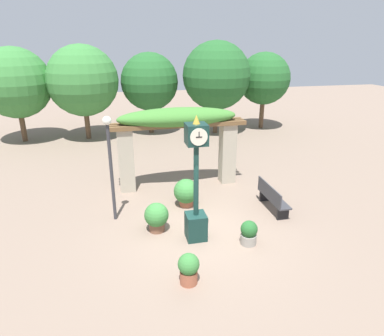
{
  "coord_description": "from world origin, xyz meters",
  "views": [
    {
      "loc": [
        -2.16,
        -8.43,
        5.28
      ],
      "look_at": [
        -0.22,
        0.26,
        1.94
      ],
      "focal_mm": 32.0,
      "sensor_mm": 36.0,
      "label": 1
    }
  ],
  "objects_px": {
    "potted_plant_near_right": "(249,233)",
    "park_bench": "(272,198)",
    "potted_plant_far_right": "(189,268)",
    "lamp_post": "(110,156)",
    "potted_plant_near_left": "(186,192)",
    "pedestal_clock": "(196,188)",
    "potted_plant_far_left": "(157,216)"
  },
  "relations": [
    {
      "from": "potted_plant_far_right",
      "to": "potted_plant_far_left",
      "type": "bearing_deg",
      "value": 99.75
    },
    {
      "from": "park_bench",
      "to": "pedestal_clock",
      "type": "bearing_deg",
      "value": 111.85
    },
    {
      "from": "potted_plant_near_right",
      "to": "lamp_post",
      "type": "bearing_deg",
      "value": 147.95
    },
    {
      "from": "potted_plant_near_left",
      "to": "park_bench",
      "type": "relative_size",
      "value": 0.56
    },
    {
      "from": "pedestal_clock",
      "to": "park_bench",
      "type": "relative_size",
      "value": 2.08
    },
    {
      "from": "potted_plant_near_right",
      "to": "lamp_post",
      "type": "xyz_separation_m",
      "value": [
        -3.56,
        2.23,
        1.75
      ]
    },
    {
      "from": "pedestal_clock",
      "to": "potted_plant_far_left",
      "type": "xyz_separation_m",
      "value": [
        -1.03,
        0.64,
        -1.07
      ]
    },
    {
      "from": "potted_plant_far_right",
      "to": "lamp_post",
      "type": "relative_size",
      "value": 0.23
    },
    {
      "from": "potted_plant_far_left",
      "to": "potted_plant_far_right",
      "type": "height_order",
      "value": "potted_plant_far_left"
    },
    {
      "from": "potted_plant_far_left",
      "to": "potted_plant_near_left",
      "type": "bearing_deg",
      "value": 50.17
    },
    {
      "from": "potted_plant_far_right",
      "to": "park_bench",
      "type": "bearing_deg",
      "value": 40.81
    },
    {
      "from": "potted_plant_far_right",
      "to": "lamp_post",
      "type": "distance_m",
      "value": 4.18
    },
    {
      "from": "pedestal_clock",
      "to": "park_bench",
      "type": "bearing_deg",
      "value": 21.85
    },
    {
      "from": "lamp_post",
      "to": "park_bench",
      "type": "bearing_deg",
      "value": -5.69
    },
    {
      "from": "potted_plant_far_right",
      "to": "park_bench",
      "type": "xyz_separation_m",
      "value": [
        3.44,
        2.97,
        0.04
      ]
    },
    {
      "from": "lamp_post",
      "to": "potted_plant_near_left",
      "type": "bearing_deg",
      "value": 9.78
    },
    {
      "from": "potted_plant_near_left",
      "to": "potted_plant_far_right",
      "type": "bearing_deg",
      "value": -100.9
    },
    {
      "from": "pedestal_clock",
      "to": "potted_plant_near_right",
      "type": "xyz_separation_m",
      "value": [
        1.35,
        -0.59,
        -1.2
      ]
    },
    {
      "from": "potted_plant_near_right",
      "to": "potted_plant_far_right",
      "type": "distance_m",
      "value": 2.31
    },
    {
      "from": "potted_plant_near_right",
      "to": "potted_plant_far_left",
      "type": "relative_size",
      "value": 0.79
    },
    {
      "from": "potted_plant_near_left",
      "to": "potted_plant_far_left",
      "type": "relative_size",
      "value": 1.09
    },
    {
      "from": "potted_plant_near_right",
      "to": "park_bench",
      "type": "bearing_deg",
      "value": 49.34
    },
    {
      "from": "potted_plant_far_left",
      "to": "lamp_post",
      "type": "bearing_deg",
      "value": 140.02
    },
    {
      "from": "potted_plant_far_right",
      "to": "park_bench",
      "type": "relative_size",
      "value": 0.45
    },
    {
      "from": "pedestal_clock",
      "to": "potted_plant_far_left",
      "type": "bearing_deg",
      "value": 147.96
    },
    {
      "from": "potted_plant_near_left",
      "to": "potted_plant_near_right",
      "type": "xyz_separation_m",
      "value": [
        1.2,
        -2.64,
        -0.16
      ]
    },
    {
      "from": "potted_plant_far_left",
      "to": "lamp_post",
      "type": "relative_size",
      "value": 0.27
    },
    {
      "from": "potted_plant_near_right",
      "to": "pedestal_clock",
      "type": "bearing_deg",
      "value": 156.28
    },
    {
      "from": "potted_plant_near_left",
      "to": "potted_plant_near_right",
      "type": "relative_size",
      "value": 1.38
    },
    {
      "from": "potted_plant_near_left",
      "to": "potted_plant_near_right",
      "type": "height_order",
      "value": "potted_plant_near_left"
    },
    {
      "from": "potted_plant_near_left",
      "to": "park_bench",
      "type": "height_order",
      "value": "potted_plant_near_left"
    },
    {
      "from": "potted_plant_near_left",
      "to": "park_bench",
      "type": "xyz_separation_m",
      "value": [
        2.69,
        -0.91,
        -0.06
      ]
    }
  ]
}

